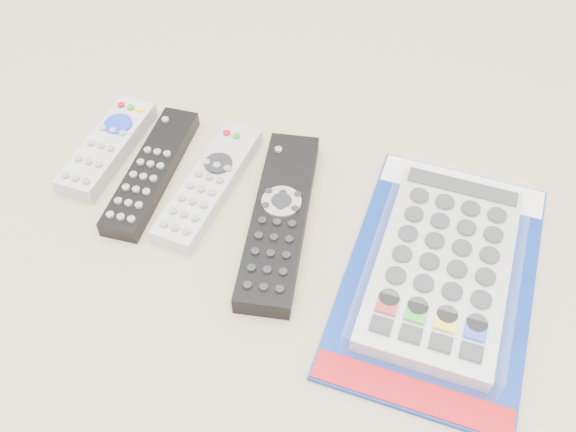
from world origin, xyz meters
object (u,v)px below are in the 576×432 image
(remote_slim_black, at_px, (152,171))
(remote_large_black, at_px, (280,218))
(remote_silver_dvd, at_px, (210,184))
(jumbo_remote_packaged, at_px, (443,264))
(remote_small_grey, at_px, (108,146))

(remote_slim_black, xyz_separation_m, remote_large_black, (0.17, -0.02, 0.00))
(remote_slim_black, height_order, remote_silver_dvd, same)
(jumbo_remote_packaged, bearing_deg, remote_small_grey, 174.04)
(jumbo_remote_packaged, bearing_deg, remote_large_black, 177.94)
(remote_small_grey, height_order, jumbo_remote_packaged, jumbo_remote_packaged)
(remote_silver_dvd, distance_m, jumbo_remote_packaged, 0.28)
(remote_small_grey, relative_size, jumbo_remote_packaged, 0.52)
(remote_small_grey, height_order, remote_large_black, remote_large_black)
(remote_silver_dvd, bearing_deg, jumbo_remote_packaged, -3.30)
(remote_silver_dvd, height_order, remote_large_black, remote_large_black)
(jumbo_remote_packaged, bearing_deg, remote_silver_dvd, 173.85)
(remote_slim_black, distance_m, remote_large_black, 0.17)
(remote_large_black, bearing_deg, jumbo_remote_packaged, -12.95)
(remote_small_grey, xyz_separation_m, remote_slim_black, (0.07, -0.02, -0.00))
(remote_slim_black, relative_size, jumbo_remote_packaged, 0.64)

